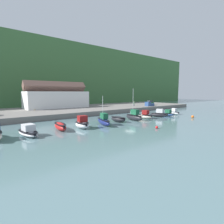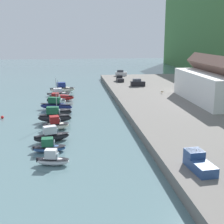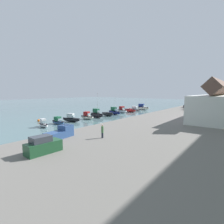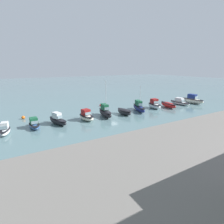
% 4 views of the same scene
% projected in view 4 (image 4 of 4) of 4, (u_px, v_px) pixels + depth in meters
% --- Properties ---
extents(ground_plane, '(320.00, 320.00, 0.00)m').
position_uv_depth(ground_plane, '(112.00, 114.00, 43.89)').
color(ground_plane, slate).
extents(moored_boat_0, '(3.01, 7.40, 2.94)m').
position_uv_depth(moored_boat_0, '(193.00, 100.00, 56.51)').
color(moored_boat_0, white).
rests_on(moored_boat_0, ground_plane).
extents(moored_boat_1, '(3.16, 6.72, 2.11)m').
position_uv_depth(moored_boat_1, '(180.00, 102.00, 54.84)').
color(moored_boat_1, white).
rests_on(moored_boat_1, ground_plane).
extents(moored_boat_2, '(2.62, 6.35, 1.50)m').
position_uv_depth(moored_boat_2, '(168.00, 105.00, 50.86)').
color(moored_boat_2, red).
rests_on(moored_boat_2, ground_plane).
extents(moored_boat_3, '(2.87, 4.83, 2.73)m').
position_uv_depth(moored_boat_3, '(154.00, 105.00, 49.72)').
color(moored_boat_3, white).
rests_on(moored_boat_3, ground_plane).
extents(moored_boat_4, '(3.79, 7.72, 6.78)m').
position_uv_depth(moored_boat_4, '(139.00, 107.00, 46.76)').
color(moored_boat_4, navy).
rests_on(moored_boat_4, ground_plane).
extents(moored_boat_5, '(2.33, 4.97, 1.47)m').
position_uv_depth(moored_boat_5, '(124.00, 112.00, 43.28)').
color(moored_boat_5, black).
rests_on(moored_boat_5, ground_plane).
extents(moored_boat_6, '(2.28, 6.65, 8.60)m').
position_uv_depth(moored_boat_6, '(105.00, 112.00, 41.58)').
color(moored_boat_6, black).
rests_on(moored_boat_6, ground_plane).
extents(moored_boat_7, '(2.99, 4.96, 2.48)m').
position_uv_depth(moored_boat_7, '(86.00, 116.00, 38.83)').
color(moored_boat_7, white).
rests_on(moored_boat_7, ground_plane).
extents(moored_boat_8, '(3.36, 5.93, 2.51)m').
position_uv_depth(moored_boat_8, '(58.00, 120.00, 36.10)').
color(moored_boat_8, black).
rests_on(moored_boat_8, ground_plane).
extents(moored_boat_9, '(2.05, 4.79, 2.05)m').
position_uv_depth(moored_boat_9, '(34.00, 124.00, 34.05)').
color(moored_boat_9, '#33568E').
rests_on(moored_boat_9, ground_plane).
extents(moored_boat_10, '(2.20, 4.46, 2.13)m').
position_uv_depth(moored_boat_10, '(5.00, 130.00, 31.03)').
color(moored_boat_10, silver).
rests_on(moored_boat_10, ground_plane).
extents(mooring_buoy_0, '(0.58, 0.58, 0.58)m').
position_uv_depth(mooring_buoy_0, '(100.00, 105.00, 52.53)').
color(mooring_buoy_0, red).
rests_on(mooring_buoy_0, ground_plane).
extents(mooring_buoy_1, '(0.77, 0.77, 0.77)m').
position_uv_depth(mooring_buoy_1, '(23.00, 117.00, 39.77)').
color(mooring_buoy_1, orange).
rests_on(mooring_buoy_1, ground_plane).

